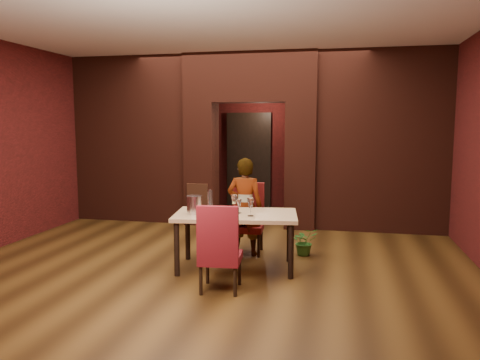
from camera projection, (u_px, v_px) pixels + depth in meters
The scene contains 24 objects.
floor at pixel (225, 253), 6.96m from camera, with size 8.00×8.00×0.00m, color #4B3012.
ceiling at pixel (224, 32), 6.58m from camera, with size 7.00×8.00×0.04m, color silver.
wall_back at pixel (267, 137), 10.65m from camera, with size 7.00×0.04×3.20m, color maroon.
wall_front at pixel (67, 176), 2.89m from camera, with size 7.00×0.04×3.20m, color maroon.
wall_left at pixel (13, 143), 7.50m from camera, with size 0.04×8.00×3.20m, color maroon.
pillar_left at pixel (202, 164), 8.96m from camera, with size 0.55×0.55×2.30m, color maroon.
pillar_right at pixel (301, 166), 8.57m from camera, with size 0.55×0.55×2.30m, color maroon.
lintel at pixel (250, 78), 8.57m from camera, with size 2.45×0.55×0.90m, color maroon.
wing_wall_left at pixel (133, 140), 9.20m from camera, with size 2.27×0.35×3.20m, color maroon.
wing_wall_right at pixel (382, 142), 8.22m from camera, with size 2.27×0.35×3.20m, color maroon.
vent_panel at pixel (197, 197), 8.75m from camera, with size 0.40×0.03×0.50m, color #9D4F2D.
rear_door at pixel (249, 161), 10.74m from camera, with size 0.90×0.08×2.10m, color black.
rear_door_frame at pixel (249, 161), 10.70m from camera, with size 1.02×0.04×2.22m, color black.
dining_table at pixel (236, 241), 6.19m from camera, with size 1.59×0.89×0.75m, color tan.
chair_far at pixel (247, 219), 6.90m from camera, with size 0.47×0.47×1.03m, color maroon.
chair_near at pixel (221, 247), 5.37m from camera, with size 0.46×0.46×1.02m, color maroon.
person_seated at pixel (245, 207), 6.80m from camera, with size 0.52×0.34×1.43m, color white.
wine_glass_a at pixel (234, 203), 6.24m from camera, with size 0.09×0.09×0.23m, color silver, non-canonical shape.
wine_glass_b at pixel (239, 206), 6.14m from camera, with size 0.08×0.08×0.19m, color white, non-canonical shape.
wine_glass_c at pixel (251, 207), 5.94m from camera, with size 0.09×0.09×0.23m, color white, non-canonical shape.
tasting_sheet at pixel (215, 214), 6.05m from camera, with size 0.33×0.24×0.00m, color white.
wine_bucket at pixel (194, 205), 6.09m from camera, with size 0.19×0.19×0.24m, color silver.
water_bottle at pixel (210, 199), 6.41m from camera, with size 0.06×0.06×0.28m, color white.
potted_plant at pixel (305, 241), 6.83m from camera, with size 0.37×0.32×0.41m, color #2C6521.
Camera 1 is at (1.65, -6.58, 1.92)m, focal length 35.00 mm.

